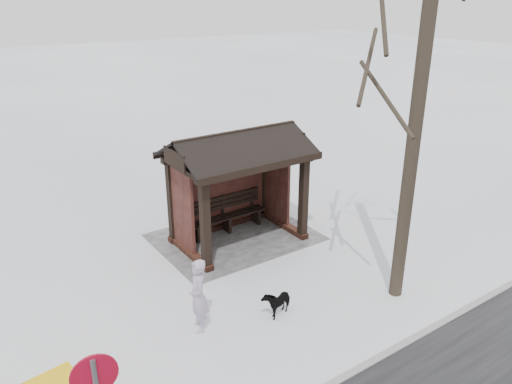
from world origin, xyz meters
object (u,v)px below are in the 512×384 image
at_px(pedestrian, 198,296).
at_px(tree_near, 430,2).
at_px(dog, 277,301).
at_px(bus_shelter, 234,164).

bearing_deg(pedestrian, tree_near, 89.41).
distance_m(tree_near, dog, 6.49).
relative_size(tree_near, pedestrian, 5.82).
bearing_deg(dog, pedestrian, -124.02).
distance_m(pedestrian, dog, 1.73).
height_order(bus_shelter, pedestrian, bus_shelter).
xyz_separation_m(tree_near, dog, (2.66, -0.91, -5.85)).
relative_size(bus_shelter, dog, 5.01).
relative_size(bus_shelter, pedestrian, 2.32).
xyz_separation_m(bus_shelter, tree_near, (-1.50, 4.36, 3.99)).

